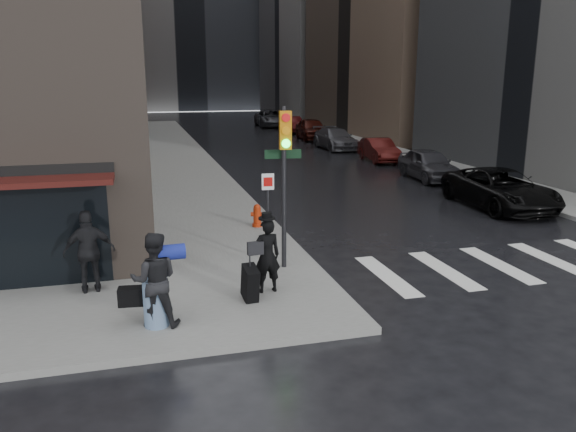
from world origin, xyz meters
name	(u,v)px	position (x,y,z in m)	size (l,w,h in m)	color
ground	(257,305)	(0.00, 0.00, 0.00)	(140.00, 140.00, 0.00)	black
sidewalk_left	(172,150)	(0.00, 27.00, 0.07)	(4.00, 50.00, 0.15)	slate
sidewalk_right	(361,144)	(13.50, 27.00, 0.07)	(3.00, 50.00, 0.15)	slate
crosswalk	(525,262)	(7.50, 1.00, 0.00)	(8.50, 3.00, 0.01)	silver
bldg_left_far	(29,3)	(-13.00, 62.00, 13.00)	(22.00, 20.00, 26.00)	#56271D
bldg_right_far	(362,14)	(26.00, 58.00, 12.50)	(22.00, 20.00, 25.00)	gray
man_overcoat	(263,260)	(0.22, 0.29, 0.91)	(0.94, 0.98, 1.83)	black
man_jeans	(154,280)	(-2.12, -0.78, 1.08)	(1.31, 0.81, 1.85)	black
man_greycoat	(89,251)	(-3.43, 1.40, 1.07)	(1.12, 0.56, 1.85)	black
traffic_light	(283,166)	(1.06, 1.81, 2.71)	(0.99, 0.49, 3.97)	black
fire_hydrant	(257,216)	(1.28, 5.91, 0.47)	(0.42, 0.32, 0.72)	#A12609
parked_car_0	(500,189)	(10.72, 6.71, 0.73)	(2.41, 5.23, 1.45)	black
parked_car_1	(429,164)	(11.13, 12.87, 0.74)	(1.74, 4.32, 1.47)	#3A3A3E
parked_car_2	(379,150)	(11.32, 19.02, 0.67)	(1.41, 4.05, 1.34)	#45100D
parked_car_3	(335,139)	(10.86, 25.17, 0.71)	(1.99, 4.90, 1.42)	#48474C
parked_car_4	(312,129)	(11.09, 31.32, 0.83)	(1.97, 4.89, 1.67)	#3F120C
parked_car_5	(292,124)	(11.24, 37.47, 0.69)	(1.47, 4.21, 1.39)	#3F0C0D
parked_car_6	(272,118)	(10.82, 43.62, 0.82)	(2.74, 5.93, 1.65)	#3B3B3F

